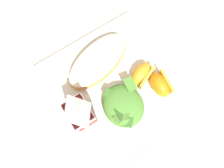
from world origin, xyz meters
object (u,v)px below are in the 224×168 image
(orange_wedge_middle, at_px, (142,74))
(green_salad_pile, at_px, (123,106))
(milk_carton, at_px, (80,113))
(white_plate, at_px, (112,86))
(paper_napkin, at_px, (29,119))
(cheesy_pizza_bread, at_px, (99,61))
(orange_wedge_front, at_px, (160,84))

(orange_wedge_middle, bearing_deg, green_salad_pile, 116.69)
(milk_carton, height_order, orange_wedge_middle, milk_carton)
(white_plate, xyz_separation_m, orange_wedge_middle, (-0.02, -0.07, 0.03))
(paper_napkin, bearing_deg, white_plate, -100.10)
(cheesy_pizza_bread, distance_m, paper_napkin, 0.21)
(cheesy_pizza_bread, height_order, orange_wedge_middle, orange_wedge_middle)
(green_salad_pile, bearing_deg, orange_wedge_middle, -63.31)
(white_plate, height_order, paper_napkin, white_plate)
(white_plate, xyz_separation_m, cheesy_pizza_bread, (0.06, -0.00, 0.03))
(white_plate, height_order, green_salad_pile, green_salad_pile)
(cheesy_pizza_bread, distance_m, milk_carton, 0.14)
(orange_wedge_middle, height_order, paper_napkin, orange_wedge_middle)
(orange_wedge_front, distance_m, paper_napkin, 0.31)
(paper_napkin, bearing_deg, orange_wedge_middle, -101.46)
(green_salad_pile, height_order, paper_napkin, green_salad_pile)
(orange_wedge_middle, relative_size, paper_napkin, 0.63)
(cheesy_pizza_bread, height_order, green_salad_pile, green_salad_pile)
(milk_carton, relative_size, orange_wedge_front, 1.74)
(milk_carton, bearing_deg, paper_napkin, 60.87)
(milk_carton, distance_m, orange_wedge_middle, 0.17)
(green_salad_pile, bearing_deg, orange_wedge_front, -92.82)
(white_plate, distance_m, orange_wedge_middle, 0.08)
(green_salad_pile, xyz_separation_m, milk_carton, (0.03, 0.09, 0.04))
(white_plate, xyz_separation_m, milk_carton, (-0.03, 0.09, 0.07))
(milk_carton, bearing_deg, cheesy_pizza_bread, -48.32)
(milk_carton, relative_size, paper_napkin, 1.00)
(white_plate, relative_size, orange_wedge_middle, 4.05)
(orange_wedge_front, height_order, orange_wedge_middle, same)
(white_plate, bearing_deg, paper_napkin, 79.90)
(milk_carton, xyz_separation_m, orange_wedge_front, (-0.04, -0.18, -0.04))
(cheesy_pizza_bread, bearing_deg, orange_wedge_middle, -140.39)
(cheesy_pizza_bread, bearing_deg, white_plate, 177.31)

